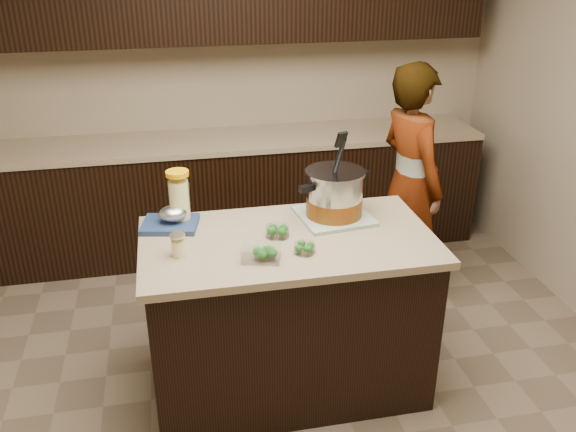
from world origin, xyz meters
name	(u,v)px	position (x,y,z in m)	size (l,w,h in m)	color
ground_plane	(288,381)	(0.00, 0.00, 0.00)	(4.00, 4.00, 0.00)	brown
room_shell	(288,73)	(0.00, 0.00, 1.71)	(4.04, 4.04, 2.72)	tan
back_cabinets	(241,130)	(0.00, 1.74, 0.94)	(3.60, 0.63, 2.33)	black
island	(288,313)	(0.00, 0.00, 0.45)	(1.46, 0.81, 0.90)	black
dish_towel	(334,216)	(0.29, 0.19, 0.91)	(0.36, 0.36, 0.02)	#527A5C
stock_pot	(334,196)	(0.29, 0.19, 1.02)	(0.42, 0.41, 0.45)	#B7B7BC
lemonade_pitcher	(179,200)	(-0.51, 0.28, 1.03)	(0.14, 0.14, 0.28)	#F2EE93
mason_jar	(178,246)	(-0.54, -0.08, 0.95)	(0.10, 0.10, 0.12)	#F2EE93
broccoli_tub_left	(278,232)	(-0.05, 0.03, 0.93)	(0.13, 0.13, 0.06)	silver
broccoli_tub_right	(305,249)	(0.05, -0.17, 0.92)	(0.11, 0.11, 0.05)	silver
broccoli_tub_rect	(261,254)	(-0.17, -0.19, 0.93)	(0.20, 0.17, 0.06)	silver
blue_tray	(171,220)	(-0.56, 0.25, 0.94)	(0.32, 0.27, 0.11)	navy
person	(410,184)	(0.98, 0.82, 0.79)	(0.58, 0.38, 1.58)	gray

